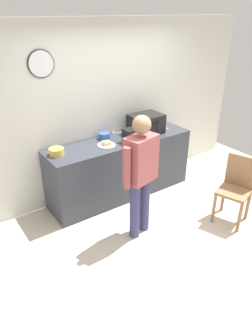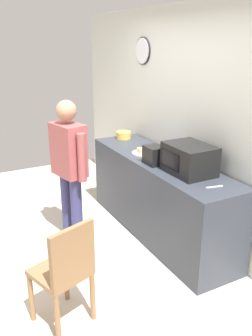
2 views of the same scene
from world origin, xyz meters
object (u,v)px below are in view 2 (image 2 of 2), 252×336
Objects in this scene: fork_utensil at (214,187)px; person_standing at (69,162)px; wooden_chair at (66,270)px; sandwich_plate at (143,152)px; toaster at (154,155)px; microwave at (189,159)px; spoon_utensil at (188,159)px; cereal_bowl at (166,150)px; salad_bowl at (124,135)px.

person_standing is at bearing -142.55° from fork_utensil.
wooden_chair is (1.28, -0.50, -0.43)m from person_standing.
sandwich_plate is 1.17× the size of toaster.
fork_utensil is at bearing 37.45° from person_standing.
sandwich_plate is at bearing 168.13° from toaster.
spoon_utensil is at bearing 142.82° from microwave.
toaster is 1.64m from wooden_chair.
sandwich_plate is at bearing 130.91° from wooden_chair.
fork_utensil is (0.41, -0.01, -0.15)m from microwave.
toaster is (-0.40, -0.16, -0.05)m from microwave.
sandwich_plate is 0.40m from toaster.
cereal_bowl is 1.16m from person_standing.
cereal_bowl is 0.10× the size of person_standing.
salad_bowl is at bearing 170.00° from toaster.
spoon_utensil is at bearing 39.46° from sandwich_plate.
sandwich_plate is at bearing -176.65° from fork_utensil.
wooden_chair is at bearing -73.92° from microwave.
fork_utensil is at bearing -9.37° from cereal_bowl.
salad_bowl reaches higher than cereal_bowl.
cereal_bowl is 1.00× the size of spoon_utensil.
spoon_utensil is (-0.36, 0.27, -0.15)m from microwave.
microwave is at bearing 106.08° from wooden_chair.
person_standing is at bearing -130.91° from microwave.
wooden_chair is (0.43, -1.48, -0.56)m from microwave.
salad_bowl is at bearing 122.69° from person_standing.
salad_bowl is at bearing -168.12° from spoon_utensil.
salad_bowl is 1.17m from spoon_utensil.
sandwich_plate is (-0.78, -0.08, -0.13)m from microwave.
sandwich_plate is 1.52× the size of fork_utensil.
salad_bowl is 2.49m from wooden_chair.
cereal_bowl is at bearing 128.32° from toaster.
cereal_bowl is at bearing 123.48° from wooden_chair.
salad_bowl reaches higher than fork_utensil.
salad_bowl is at bearing 171.02° from sandwich_plate.
spoon_utensil is 0.10× the size of person_standing.
fork_utensil is (0.82, 0.15, -0.10)m from toaster.
microwave is 1.50m from salad_bowl.
salad_bowl is 0.92× the size of toaster.
person_standing is (-0.19, -1.14, -0.03)m from cereal_bowl.
fork_utensil is 1.59m from person_standing.
microwave is 0.44m from fork_utensil.
microwave is 2.95× the size of cereal_bowl.
microwave reaches higher than cereal_bowl.
toaster is at bearing -157.90° from microwave.
cereal_bowl is 0.42m from toaster.
sandwich_plate is 1.52× the size of cereal_bowl.
fork_utensil is 0.82m from spoon_utensil.
person_standing is 1.73× the size of wooden_chair.
spoon_utensil is at bearing 11.88° from salad_bowl.
salad_bowl is 1.11m from toaster.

